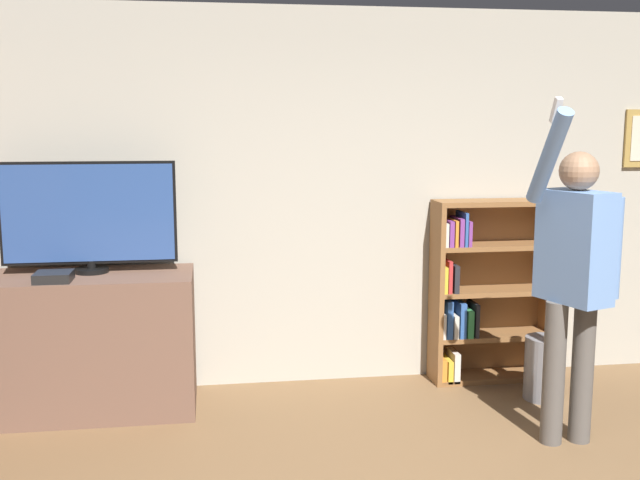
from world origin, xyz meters
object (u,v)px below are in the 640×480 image
Objects in this scene: television at (89,215)px; person at (574,269)px; bookshelf at (482,293)px; waste_bin at (545,368)px; game_console at (54,277)px.

television is 3.04m from person.
bookshelf is 3.07× the size of waste_bin.
person is 1.10m from waste_bin.
bookshelf is at bearing 3.13° from television.
television is 0.83× the size of bookshelf.
game_console is 3.14m from person.
waste_bin is at bearing -1.10° from game_console.
game_console reaches higher than waste_bin.
person reaches higher than game_console.
person is (2.86, -1.01, -0.24)m from television.
television is 0.55× the size of person.
bookshelf is at bearing 165.90° from person.
person reaches higher than television.
television reaches higher than game_console.
waste_bin is (0.29, -0.47, -0.44)m from bookshelf.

